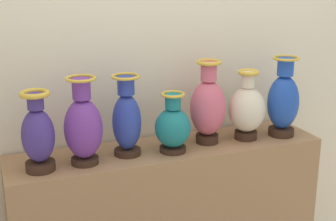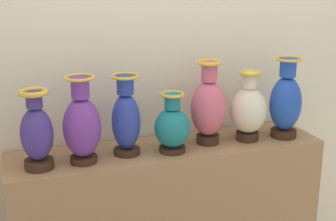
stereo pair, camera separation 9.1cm
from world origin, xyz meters
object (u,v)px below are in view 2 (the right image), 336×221
vase_indigo (37,133)px  vase_cobalt (126,119)px  vase_sapphire (286,102)px  vase_violet (82,125)px  vase_teal (173,127)px  vase_rose (209,107)px  vase_ivory (248,110)px

vase_indigo → vase_cobalt: 0.41m
vase_cobalt → vase_sapphire: 0.84m
vase_violet → vase_sapphire: 1.04m
vase_violet → vase_sapphire: vase_sapphire is taller
vase_teal → vase_sapphire: (0.62, 0.01, 0.06)m
vase_indigo → vase_violet: bearing=1.8°
vase_violet → vase_cobalt: vase_violet is taller
vase_indigo → vase_rose: 0.83m
vase_violet → vase_rose: 0.63m
vase_indigo → vase_rose: size_ratio=0.85×
vase_indigo → vase_sapphire: vase_sapphire is taller
vase_indigo → vase_rose: (0.83, 0.05, 0.03)m
vase_teal → vase_indigo: bearing=179.9°
vase_cobalt → vase_teal: bearing=-10.8°
vase_rose → vase_ivory: bearing=-5.9°
vase_violet → vase_rose: size_ratio=0.95×
vase_rose → vase_indigo: bearing=-176.4°
vase_cobalt → vase_ivory: (0.63, -0.01, -0.01)m
vase_indigo → vase_teal: 0.63m
vase_cobalt → vase_rose: 0.42m
vase_rose → vase_violet: bearing=-175.9°
vase_violet → vase_sapphire: size_ratio=0.96×
vase_rose → vase_ivory: 0.21m
vase_cobalt → vase_teal: size_ratio=1.32×
vase_indigo → vase_ivory: (1.04, 0.03, -0.00)m
vase_indigo → vase_rose: vase_rose is taller
vase_rose → vase_sapphire: (0.41, -0.04, -0.00)m
vase_teal → vase_rose: (0.20, 0.05, 0.06)m
vase_indigo → vase_sapphire: (1.24, 0.01, 0.02)m
vase_cobalt → vase_rose: bearing=1.4°
vase_sapphire → vase_violet: bearing=-179.8°
vase_ivory → vase_sapphire: bearing=-5.7°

